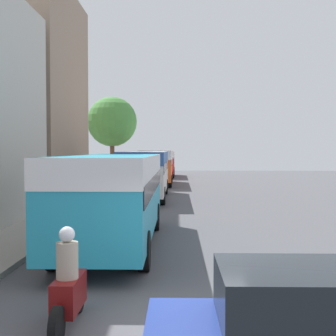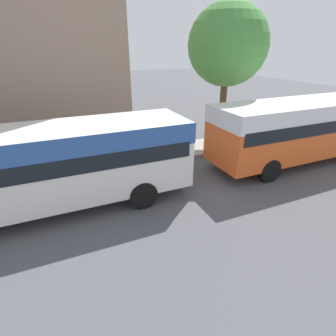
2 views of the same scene
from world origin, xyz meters
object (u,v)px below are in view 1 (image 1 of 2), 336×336
bus_lead (115,187)px  bus_rear (163,160)px  motorcycle_behind_lead (68,289)px  bus_following (146,168)px  bus_third_in_line (157,162)px  car_crossing (308,326)px  pedestrian_near_curb (71,190)px

bus_lead → bus_rear: 37.53m
bus_rear → motorcycle_behind_lead: bearing=-90.3°
bus_following → motorcycle_behind_lead: bus_following is taller
bus_third_in_line → motorcycle_behind_lead: (-0.07, -32.18, -1.24)m
bus_lead → car_crossing: bearing=-67.3°
bus_lead → bus_following: 14.03m
bus_lead → car_crossing: size_ratio=2.34×
bus_third_in_line → pedestrian_near_curb: bus_third_in_line is taller
bus_lead → bus_third_in_line: (0.20, 25.50, 0.08)m
bus_following → bus_third_in_line: 11.47m
motorcycle_behind_lead → pedestrian_near_curb: 15.36m
bus_lead → motorcycle_behind_lead: bearing=-88.9°
bus_following → bus_third_in_line: (0.21, 11.47, 0.04)m
bus_rear → motorcycle_behind_lead: 44.23m
bus_lead → motorcycle_behind_lead: size_ratio=4.24×
motorcycle_behind_lead → bus_third_in_line: bearing=89.9°
bus_lead → bus_third_in_line: bearing=89.6°
pedestrian_near_curb → bus_rear: bearing=83.0°
bus_rear → bus_third_in_line: bearing=-90.6°
car_crossing → bus_rear: bearing=4.0°
car_crossing → pedestrian_near_curb: size_ratio=2.38×
pedestrian_near_curb → bus_lead: bearing=-68.5°
bus_third_in_line → pedestrian_near_curb: (-3.47, -17.21, -0.91)m
car_crossing → pedestrian_near_curb: bearing=22.1°
bus_rear → car_crossing: bearing=-86.0°
bus_third_in_line → pedestrian_near_curb: 17.58m
bus_third_in_line → bus_following: bearing=-91.0°
bus_rear → pedestrian_near_curb: bearing=-97.0°
bus_following → bus_third_in_line: bus_third_in_line is taller
bus_lead → car_crossing: bus_lead is taller
bus_lead → bus_following: (-0.01, 14.03, 0.04)m
pedestrian_near_curb → car_crossing: bearing=-67.9°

